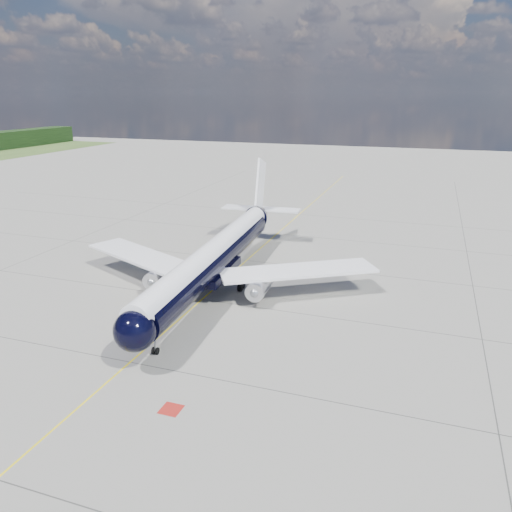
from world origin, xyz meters
name	(u,v)px	position (x,y,z in m)	size (l,w,h in m)	color
ground	(258,250)	(0.00, 30.00, 0.00)	(320.00, 320.00, 0.00)	gray
taxiway_centerline	(247,260)	(0.00, 25.00, 0.00)	(0.16, 160.00, 0.01)	yellow
red_marking	(171,409)	(6.80, -10.00, 0.00)	(1.60, 1.60, 0.01)	maroon
main_airliner	(217,255)	(0.24, 14.00, 4.18)	(38.26, 46.67, 13.48)	black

